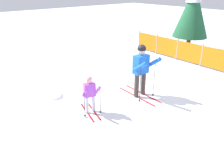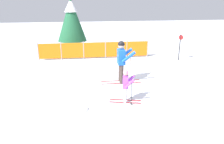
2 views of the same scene
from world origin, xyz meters
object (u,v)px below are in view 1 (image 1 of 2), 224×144
object	(u,v)px
skier_adult	(142,66)
skier_child	(90,92)
safety_fence	(189,52)
conifer_far	(193,10)

from	to	relation	value
skier_adult	skier_child	xyz separation A→B (m)	(-0.24, -1.95, -0.41)
skier_adult	safety_fence	world-z (taller)	skier_adult
conifer_far	skier_child	bearing A→B (deg)	-77.13
skier_adult	conifer_far	bearing A→B (deg)	110.23
safety_fence	conifer_far	xyz separation A→B (m)	(-1.37, 2.20, 1.72)
safety_fence	conifer_far	size ratio (longest dim) A/B	1.85
skier_child	conifer_far	world-z (taller)	conifer_far
skier_adult	conifer_far	distance (m)	7.03
skier_child	safety_fence	size ratio (longest dim) A/B	0.17
safety_fence	skier_child	bearing A→B (deg)	-84.73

